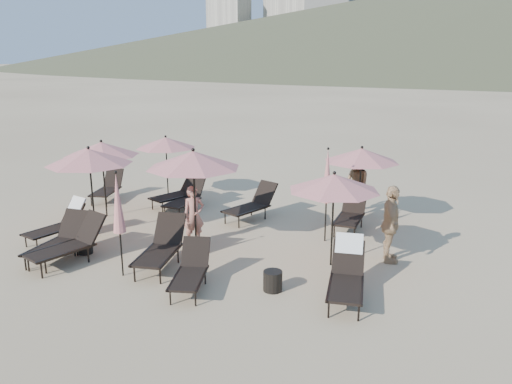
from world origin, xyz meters
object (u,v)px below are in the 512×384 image
at_px(lounger_1, 59,240).
at_px(lounger_2, 69,243).
at_px(side_table_0, 85,244).
at_px(beachgoer_b, 355,185).
at_px(umbrella_open_2, 334,183).
at_px(side_table_1, 273,281).
at_px(lounger_3, 161,246).
at_px(umbrella_open_4, 362,155).
at_px(umbrella_closed_0, 118,204).
at_px(lounger_7, 178,192).
at_px(umbrella_open_5, 102,149).
at_px(beachgoer_c, 391,224).
at_px(umbrella_open_1, 193,160).
at_px(beachgoer_a, 194,215).
at_px(lounger_5, 347,272).
at_px(umbrella_open_0, 89,157).
at_px(lounger_9, 252,204).
at_px(umbrella_open_3, 166,143).
at_px(lounger_8, 186,198).
at_px(lounger_6, 108,187).
at_px(lounger_10, 351,213).
at_px(umbrella_closed_1, 327,177).
at_px(lounger_0, 60,222).
at_px(lounger_4, 191,270).

distance_m(lounger_1, lounger_2, 0.44).
xyz_separation_m(side_table_0, beachgoer_b, (5.21, 5.90, 0.69)).
bearing_deg(umbrella_open_2, side_table_1, -111.93).
bearing_deg(lounger_3, umbrella_open_4, 41.76).
distance_m(umbrella_open_2, umbrella_closed_0, 4.71).
bearing_deg(lounger_2, lounger_7, 107.89).
bearing_deg(beachgoer_b, lounger_3, -66.40).
bearing_deg(umbrella_open_5, lounger_2, -62.07).
distance_m(umbrella_open_4, beachgoer_c, 3.01).
bearing_deg(umbrella_open_1, beachgoer_a, 138.92).
relative_size(side_table_0, beachgoer_b, 0.26).
relative_size(umbrella_open_1, beachgoer_b, 1.36).
xyz_separation_m(lounger_7, umbrella_open_2, (5.86, -2.58, 1.50)).
relative_size(lounger_1, lounger_5, 0.97).
relative_size(umbrella_open_0, umbrella_open_4, 1.06).
relative_size(lounger_9, umbrella_open_3, 0.89).
relative_size(lounger_2, lounger_8, 1.19).
distance_m(lounger_6, lounger_10, 8.20).
bearing_deg(umbrella_open_2, umbrella_closed_0, -148.19).
xyz_separation_m(umbrella_open_0, umbrella_open_4, (6.29, 3.88, -0.13)).
relative_size(lounger_3, umbrella_open_1, 0.78).
bearing_deg(umbrella_closed_1, lounger_10, 73.22).
distance_m(lounger_0, umbrella_open_5, 2.64).
relative_size(lounger_2, lounger_4, 1.16).
bearing_deg(side_table_0, umbrella_open_4, 42.54).
bearing_deg(lounger_4, beachgoer_a, 100.67).
bearing_deg(umbrella_closed_1, umbrella_open_0, -160.31).
bearing_deg(side_table_0, lounger_7, 92.30).
height_order(lounger_0, lounger_5, lounger_5).
xyz_separation_m(lounger_3, lounger_7, (-2.36, 4.29, -0.03)).
relative_size(lounger_8, side_table_0, 3.41).
relative_size(lounger_5, umbrella_closed_0, 0.79).
bearing_deg(lounger_6, beachgoer_b, -4.28).
height_order(lounger_9, beachgoer_c, beachgoer_c).
xyz_separation_m(lounger_2, beachgoer_a, (1.97, 2.29, 0.26)).
bearing_deg(lounger_3, beachgoer_a, 79.31).
distance_m(lounger_4, umbrella_open_3, 7.39).
distance_m(lounger_10, umbrella_open_4, 1.66).
bearing_deg(umbrella_closed_1, umbrella_open_3, 163.48).
height_order(umbrella_open_3, umbrella_closed_1, umbrella_closed_1).
xyz_separation_m(umbrella_closed_1, side_table_1, (-0.12, -3.24, -1.52)).
bearing_deg(umbrella_open_3, lounger_6, -146.83).
bearing_deg(umbrella_open_0, beachgoer_b, 38.30).
height_order(umbrella_open_5, beachgoer_a, umbrella_open_5).
height_order(lounger_1, beachgoer_c, beachgoer_c).
relative_size(lounger_0, lounger_9, 0.91).
height_order(lounger_1, umbrella_open_4, umbrella_open_4).
xyz_separation_m(lounger_4, umbrella_open_3, (-4.47, 5.69, 1.48)).
distance_m(umbrella_open_0, umbrella_open_2, 6.47).
bearing_deg(beachgoer_c, umbrella_closed_0, 107.95).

